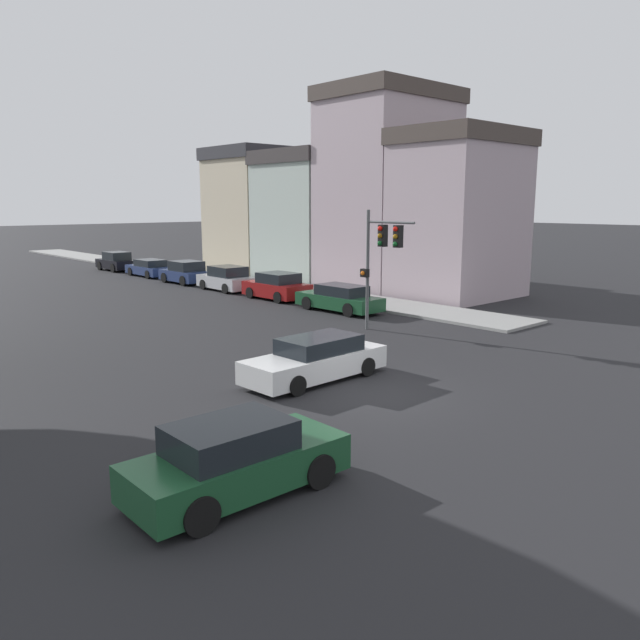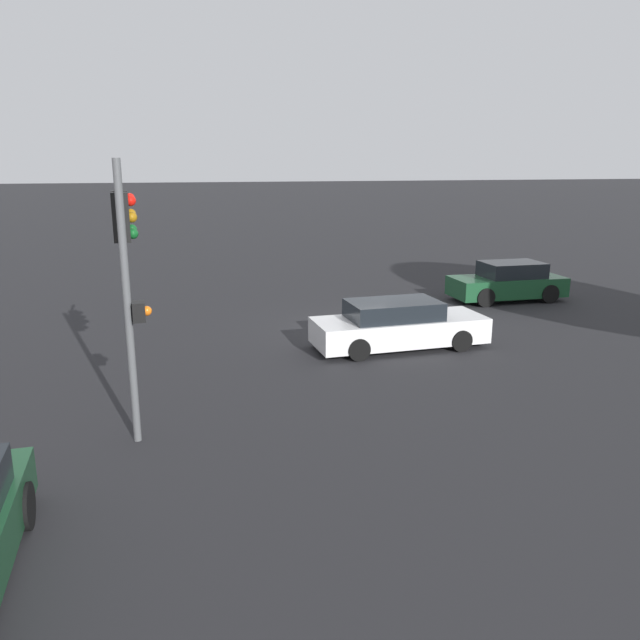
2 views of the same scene
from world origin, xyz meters
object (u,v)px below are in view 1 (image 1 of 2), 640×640
(parked_car_3, at_px, (186,273))
(parked_car_5, at_px, (116,262))
(traffic_signal, at_px, (381,248))
(crossing_car_0, at_px, (316,360))
(parked_car_4, at_px, (150,268))
(crossing_car_1, at_px, (236,460))
(parked_car_1, at_px, (277,287))
(parked_car_0, at_px, (340,299))
(parked_car_2, at_px, (227,279))

(parked_car_3, distance_m, parked_car_5, 10.87)
(traffic_signal, height_order, crossing_car_0, traffic_signal)
(parked_car_4, xyz_separation_m, parked_car_5, (-0.08, 5.50, 0.11))
(crossing_car_1, bearing_deg, parked_car_3, 62.03)
(crossing_car_1, relative_size, parked_car_1, 1.03)
(parked_car_1, xyz_separation_m, parked_car_4, (-0.04, 15.16, -0.11))
(crossing_car_1, xyz_separation_m, parked_car_0, (15.41, 13.14, -0.03))
(traffic_signal, distance_m, parked_car_2, 15.51)
(traffic_signal, bearing_deg, parked_car_4, -98.20)
(crossing_car_0, xyz_separation_m, parked_car_5, (9.23, 34.36, 0.07))
(parked_car_5, bearing_deg, crossing_car_0, 164.53)
(traffic_signal, xyz_separation_m, parked_car_0, (2.27, 4.79, -2.88))
(traffic_signal, height_order, parked_car_5, traffic_signal)
(parked_car_3, bearing_deg, parked_car_2, -179.78)
(crossing_car_1, bearing_deg, parked_car_1, 50.51)
(parked_car_4, bearing_deg, parked_car_0, 179.71)
(parked_car_2, height_order, parked_car_4, parked_car_2)
(parked_car_4, bearing_deg, traffic_signal, 174.67)
(traffic_signal, distance_m, parked_car_0, 6.03)
(crossing_car_0, bearing_deg, parked_car_3, -113.07)
(crossing_car_1, xyz_separation_m, parked_car_5, (15.49, 39.10, 0.03))
(crossing_car_0, relative_size, parked_car_2, 1.15)
(crossing_car_0, xyz_separation_m, parked_car_2, (9.31, 18.66, 0.07))
(parked_car_1, bearing_deg, parked_car_5, -0.46)
(parked_car_1, xyz_separation_m, parked_car_2, (-0.04, 4.97, -0.00))
(parked_car_5, bearing_deg, parked_car_1, 179.90)
(parked_car_0, xyz_separation_m, parked_car_3, (0.07, 15.09, 0.06))
(crossing_car_0, height_order, parked_car_5, parked_car_5)
(parked_car_0, relative_size, parked_car_1, 1.17)
(parked_car_3, distance_m, parked_car_4, 5.37)
(parked_car_0, height_order, parked_car_3, parked_car_3)
(parked_car_3, bearing_deg, crossing_car_0, 157.76)
(parked_car_0, xyz_separation_m, parked_car_4, (0.16, 20.46, -0.04))
(parked_car_3, bearing_deg, parked_car_0, 178.93)
(crossing_car_0, relative_size, crossing_car_1, 1.15)
(crossing_car_1, xyz_separation_m, parked_car_2, (15.56, 23.40, 0.02))
(parked_car_0, relative_size, parked_car_5, 1.19)
(traffic_signal, height_order, parked_car_4, traffic_signal)
(traffic_signal, bearing_deg, crossing_car_1, 29.72)
(parked_car_1, distance_m, parked_car_4, 15.16)
(crossing_car_0, distance_m, parked_car_2, 20.85)
(crossing_car_1, bearing_deg, crossing_car_0, 37.90)
(traffic_signal, bearing_deg, parked_car_0, -118.03)
(parked_car_3, height_order, parked_car_5, same)
(crossing_car_0, xyz_separation_m, parked_car_0, (9.15, 8.40, 0.01))
(crossing_car_1, distance_m, parked_car_5, 42.05)
(traffic_signal, distance_m, parked_car_5, 30.97)
(parked_car_4, bearing_deg, parked_car_3, 179.20)
(crossing_car_1, xyz_separation_m, parked_car_3, (15.48, 28.22, 0.03))
(parked_car_3, height_order, parked_car_4, parked_car_3)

